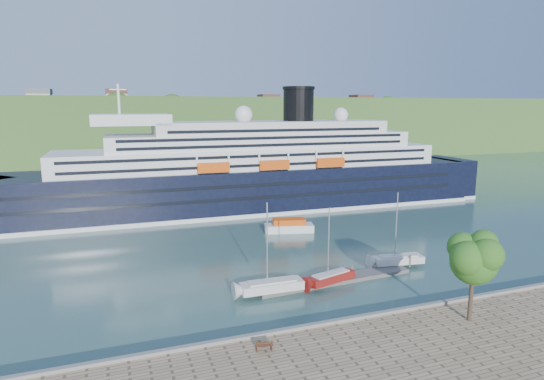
{
  "coord_description": "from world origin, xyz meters",
  "views": [
    {
      "loc": [
        -23.27,
        -35.14,
        20.85
      ],
      "look_at": [
        0.02,
        30.0,
        8.0
      ],
      "focal_mm": 30.0,
      "sensor_mm": 36.0,
      "label": 1
    }
  ],
  "objects": [
    {
      "name": "far_hillside",
      "position": [
        0.0,
        145.0,
        12.0
      ],
      "size": [
        400.0,
        50.0,
        24.0
      ],
      "primitive_type": "cube",
      "color": "#355F26",
      "rests_on": "ground"
    },
    {
      "name": "ground",
      "position": [
        0.0,
        0.0,
        0.0
      ],
      "size": [
        400.0,
        400.0,
        0.0
      ],
      "primitive_type": "plane",
      "color": "#2B4D45",
      "rests_on": "ground"
    },
    {
      "name": "cruise_ship",
      "position": [
        1.99,
        52.07,
        12.39
      ],
      "size": [
        110.6,
        17.95,
        24.78
      ],
      "primitive_type": null,
      "rotation": [
        0.0,
        0.0,
        -0.02
      ],
      "color": "black",
      "rests_on": "ground"
    },
    {
      "name": "tender_launch",
      "position": [
        4.25,
        33.35,
        1.13
      ],
      "size": [
        8.6,
        4.65,
        2.26
      ],
      "primitive_type": null,
      "rotation": [
        0.0,
        0.0,
        -0.24
      ],
      "color": "#E24E0D",
      "rests_on": "ground"
    },
    {
      "name": "promenade_tree",
      "position": [
        7.56,
        -3.98,
        5.72
      ],
      "size": [
        5.7,
        5.7,
        9.44
      ],
      "primitive_type": null,
      "color": "#2B6019",
      "rests_on": "promenade"
    },
    {
      "name": "sailboat_white_far",
      "position": [
        11.49,
        12.86,
        4.76
      ],
      "size": [
        7.58,
        3.02,
        9.53
      ],
      "primitive_type": null,
      "rotation": [
        0.0,
        0.0,
        -0.13
      ],
      "color": "silver",
      "rests_on": "ground"
    },
    {
      "name": "sailboat_red",
      "position": [
        0.36,
        10.32,
        4.5
      ],
      "size": [
        7.23,
        3.76,
        9.0
      ],
      "primitive_type": null,
      "rotation": [
        0.0,
        0.0,
        0.28
      ],
      "color": "maroon",
      "rests_on": "ground"
    },
    {
      "name": "park_bench",
      "position": [
        -12.3,
        -2.53,
        1.48
      ],
      "size": [
        1.58,
        0.88,
        0.95
      ],
      "primitive_type": null,
      "rotation": [
        0.0,
        0.0,
        -0.19
      ],
      "color": "#4D2716",
      "rests_on": "promenade"
    },
    {
      "name": "quay_coping",
      "position": [
        0.0,
        -0.2,
        1.15
      ],
      "size": [
        220.0,
        0.5,
        0.3
      ],
      "primitive_type": "cube",
      "color": "slate",
      "rests_on": "promenade"
    },
    {
      "name": "floating_pontoon",
      "position": [
        1.38,
        11.02,
        0.22
      ],
      "size": [
        20.23,
        3.8,
        0.45
      ],
      "primitive_type": null,
      "rotation": [
        0.0,
        0.0,
        0.07
      ],
      "color": "slate",
      "rests_on": "ground"
    },
    {
      "name": "sailboat_white_near",
      "position": [
        -7.16,
        9.95,
        5.07
      ],
      "size": [
        7.89,
        2.33,
        10.14
      ],
      "primitive_type": null,
      "rotation": [
        0.0,
        0.0,
        -0.02
      ],
      "color": "silver",
      "rests_on": "ground"
    }
  ]
}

